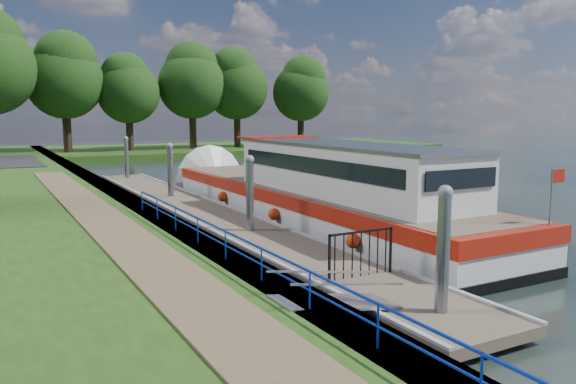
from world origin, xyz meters
TOP-DOWN VIEW (x-y plane):
  - ground at (0.00, 0.00)m, footprint 160.00×160.00m
  - bank_edge at (-2.55, 15.00)m, footprint 1.10×90.00m
  - far_bank at (12.00, 52.00)m, footprint 60.00×18.00m
  - footpath at (-4.40, 8.00)m, footprint 1.60×40.00m
  - blue_fence at (-2.75, 3.00)m, footprint 0.04×18.04m
  - pontoon at (0.00, 13.00)m, footprint 2.50×30.00m
  - mooring_piles at (0.00, 13.00)m, footprint 0.30×27.30m
  - gangway at (-1.85, 0.50)m, footprint 2.58×1.00m
  - gate_panel at (-0.00, 2.20)m, footprint 1.85×0.05m
  - barge at (3.60, 11.02)m, footprint 4.36×21.15m
  - horizon_trees at (-1.61, 48.68)m, footprint 54.38×10.03m

SIDE VIEW (x-z plane):
  - ground at x=0.00m, z-range 0.00..0.00m
  - pontoon at x=0.00m, z-range -0.10..0.46m
  - far_bank at x=12.00m, z-range 0.00..0.60m
  - bank_edge at x=-2.55m, z-range 0.00..0.78m
  - gangway at x=-1.85m, z-range 0.16..1.09m
  - footpath at x=-4.40m, z-range 0.78..0.83m
  - barge at x=3.60m, z-range -1.30..3.48m
  - gate_panel at x=0.00m, z-range 0.57..1.72m
  - mooring_piles at x=0.00m, z-range -0.50..3.05m
  - blue_fence at x=-2.75m, z-range 0.95..1.67m
  - horizon_trees at x=-1.61m, z-range 1.51..14.38m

